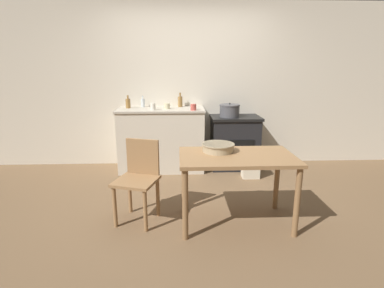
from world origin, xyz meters
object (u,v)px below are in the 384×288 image
(bottle_mid_left, at_px, (128,103))
(cup_center, at_px, (193,107))
(stock_pot, at_px, (230,111))
(bottle_left, at_px, (143,103))
(flour_sack, at_px, (251,166))
(cup_center_left, at_px, (153,107))
(work_table, at_px, (237,165))
(chair, at_px, (139,177))
(mixing_bowl_large, at_px, (218,147))
(cup_center_right, at_px, (167,106))
(bottle_far_left, at_px, (180,101))
(stove, at_px, (234,142))

(bottle_mid_left, height_order, cup_center, bottle_mid_left)
(stock_pot, height_order, bottle_left, bottle_left)
(flour_sack, bearing_deg, cup_center_left, 168.31)
(work_table, bearing_deg, chair, 172.88)
(chair, relative_size, stock_pot, 2.71)
(mixing_bowl_large, xyz_separation_m, cup_center_left, (-0.78, 1.43, 0.23))
(flour_sack, distance_m, cup_center_right, 1.53)
(cup_center_left, bearing_deg, bottle_mid_left, 149.34)
(mixing_bowl_large, relative_size, cup_center_left, 3.23)
(bottle_far_left, bearing_deg, bottle_left, 179.62)
(stove, distance_m, cup_center_left, 1.40)
(mixing_bowl_large, height_order, bottle_far_left, bottle_far_left)
(cup_center_left, bearing_deg, flour_sack, -11.69)
(stove, relative_size, chair, 0.98)
(mixing_bowl_large, height_order, cup_center_right, cup_center_right)
(work_table, xyz_separation_m, flour_sack, (0.46, 1.28, -0.45))
(chair, height_order, bottle_far_left, bottle_far_left)
(chair, xyz_separation_m, cup_center, (0.64, 1.40, 0.54))
(bottle_mid_left, xyz_separation_m, cup_center_left, (0.40, -0.24, -0.02))
(stove, height_order, bottle_mid_left, bottle_mid_left)
(chair, height_order, flour_sack, chair)
(flour_sack, distance_m, stock_pot, 0.91)
(bottle_mid_left, xyz_separation_m, cup_center, (0.99, -0.28, -0.03))
(work_table, relative_size, bottle_far_left, 5.14)
(bottle_left, distance_m, bottle_mid_left, 0.24)
(bottle_mid_left, bearing_deg, stock_pot, -3.29)
(bottle_far_left, distance_m, cup_center_left, 0.53)
(work_table, distance_m, bottle_left, 2.27)
(stove, relative_size, cup_center_left, 7.93)
(stove, distance_m, cup_center_right, 1.21)
(bottle_left, bearing_deg, cup_center_left, -62.48)
(bottle_far_left, height_order, cup_center_left, bottle_far_left)
(work_table, distance_m, flour_sack, 1.43)
(work_table, bearing_deg, mixing_bowl_large, 141.19)
(work_table, height_order, bottle_far_left, bottle_far_left)
(stock_pot, distance_m, bottle_left, 1.36)
(stock_pot, bearing_deg, mixing_bowl_large, -103.46)
(bottle_left, xyz_separation_m, cup_center_right, (0.39, -0.24, -0.03))
(bottle_left, bearing_deg, work_table, -59.52)
(bottle_far_left, height_order, cup_center, bottle_far_left)
(chair, relative_size, cup_center, 9.28)
(cup_center, bearing_deg, stove, 19.36)
(chair, relative_size, bottle_mid_left, 4.29)
(bottle_far_left, distance_m, cup_center_right, 0.31)
(flour_sack, height_order, bottle_mid_left, bottle_mid_left)
(cup_center, bearing_deg, flour_sack, -16.90)
(chair, distance_m, bottle_far_left, 1.94)
(flour_sack, xyz_separation_m, bottle_left, (-1.60, 0.65, 0.86))
(stove, xyz_separation_m, bottle_far_left, (-0.86, 0.16, 0.63))
(stock_pot, height_order, mixing_bowl_large, stock_pot)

